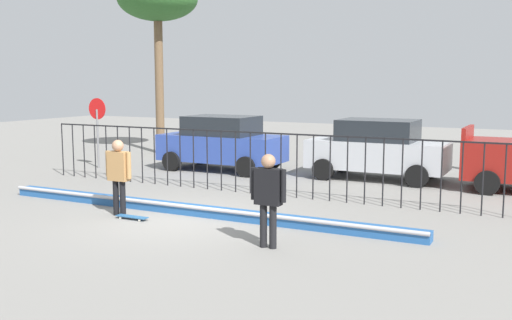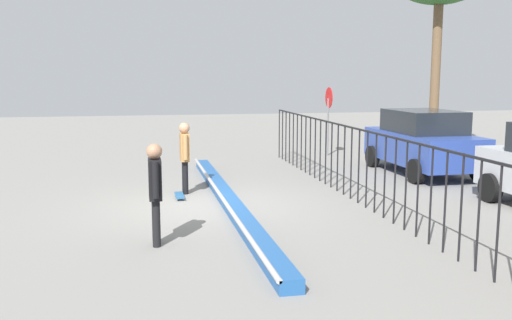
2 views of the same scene
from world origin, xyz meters
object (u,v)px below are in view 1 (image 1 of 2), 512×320
stop_sign (97,123)px  palm_tree_short (158,2)px  skateboard (132,217)px  parked_car_blue (222,143)px  parked_car_silver (378,149)px  camera_operator (268,192)px  skateboarder (119,170)px

stop_sign → palm_tree_short: 6.62m
skateboard → stop_sign: size_ratio=0.32×
parked_car_blue → palm_tree_short: palm_tree_short is taller
parked_car_blue → parked_car_silver: (5.36, 0.60, 0.00)m
camera_operator → parked_car_silver: bearing=-37.4°
skateboarder → parked_car_silver: size_ratio=0.41×
parked_car_silver → skateboarder: bearing=-120.7°
stop_sign → palm_tree_short: palm_tree_short is taller
stop_sign → palm_tree_short: size_ratio=0.34×
skateboard → camera_operator: (3.75, -0.66, 1.01)m
camera_operator → parked_car_blue: parked_car_blue is taller
parked_car_blue → stop_sign: size_ratio=1.72×
parked_car_blue → parked_car_silver: bearing=3.5°
skateboard → palm_tree_short: (-6.81, 10.42, 6.34)m
parked_car_blue → palm_tree_short: bearing=145.0°
skateboarder → parked_car_silver: (3.91, 7.80, -0.09)m
camera_operator → stop_sign: bearing=17.1°
skateboarder → parked_car_blue: parked_car_blue is taller
skateboard → skateboarder: bearing=177.9°
skateboard → palm_tree_short: bearing=140.9°
skateboard → palm_tree_short: size_ratio=0.11×
skateboard → parked_car_silver: (3.41, 7.98, 0.91)m
camera_operator → parked_car_silver: (-0.35, 8.64, -0.10)m
stop_sign → camera_operator: bearing=-33.2°
skateboarder → stop_sign: bearing=124.3°
camera_operator → stop_sign: (-9.98, 6.54, 0.55)m
skateboarder → parked_car_silver: bearing=52.6°
palm_tree_short → camera_operator: bearing=-46.4°
palm_tree_short → parked_car_silver: bearing=-13.4°
skateboarder → palm_tree_short: bearing=110.8°
skateboarder → stop_sign: 8.10m
parked_car_blue → stop_sign: (-4.27, -1.50, 0.64)m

